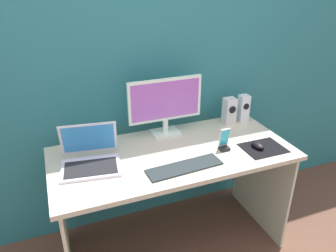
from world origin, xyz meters
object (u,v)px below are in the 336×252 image
object	(u,v)px
keyboard_external	(185,167)
mouse	(258,145)
monitor	(165,104)
phone_in_dock	(224,142)
laptop	(90,158)
speaker_right	(243,108)
speaker_near_monitor	(229,111)

from	to	relation	value
keyboard_external	mouse	bearing A→B (deg)	1.21
monitor	phone_in_dock	size ratio (longest dim) A/B	3.47
keyboard_external	laptop	bearing A→B (deg)	152.00
speaker_right	speaker_near_monitor	distance (m)	0.11
speaker_right	phone_in_dock	xyz separation A→B (m)	(-0.33, -0.32, -0.04)
monitor	phone_in_dock	world-z (taller)	monitor
laptop	keyboard_external	xyz separation A→B (m)	(0.47, -0.22, -0.04)
speaker_near_monitor	speaker_right	bearing A→B (deg)	0.03
speaker_right	phone_in_dock	size ratio (longest dim) A/B	1.34
monitor	speaker_right	world-z (taller)	monitor
monitor	laptop	world-z (taller)	monitor
speaker_near_monitor	keyboard_external	distance (m)	0.67
laptop	keyboard_external	world-z (taller)	laptop
speaker_near_monitor	phone_in_dock	size ratio (longest dim) A/B	1.29
speaker_near_monitor	laptop	xyz separation A→B (m)	(-0.99, -0.20, -0.04)
monitor	mouse	world-z (taller)	monitor
laptop	phone_in_dock	bearing A→B (deg)	-8.59
laptop	mouse	xyz separation A→B (m)	(0.97, -0.18, -0.02)
speaker_near_monitor	mouse	bearing A→B (deg)	-93.42
monitor	speaker_near_monitor	bearing A→B (deg)	-0.27
laptop	mouse	world-z (taller)	laptop
monitor	keyboard_external	distance (m)	0.47
keyboard_external	speaker_right	bearing A→B (deg)	30.01
phone_in_dock	monitor	bearing A→B (deg)	127.98
mouse	phone_in_dock	bearing A→B (deg)	160.79
mouse	monitor	bearing A→B (deg)	137.05
monitor	mouse	distance (m)	0.62
laptop	keyboard_external	size ratio (longest dim) A/B	0.82
laptop	mouse	bearing A→B (deg)	-10.24
speaker_right	mouse	xyz separation A→B (m)	(-0.14, -0.38, -0.07)
speaker_near_monitor	mouse	xyz separation A→B (m)	(-0.02, -0.38, -0.07)
speaker_right	phone_in_dock	distance (m)	0.47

